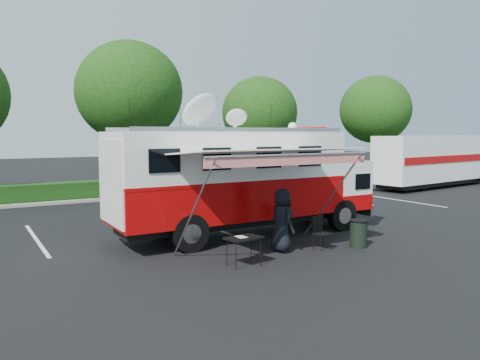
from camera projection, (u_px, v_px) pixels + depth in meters
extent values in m
plane|color=black|center=(247.00, 235.00, 16.47)|extent=(120.00, 120.00, 0.00)
cube|color=#9E998E|center=(208.00, 192.00, 27.91)|extent=(60.00, 0.35, 0.15)
cube|color=black|center=(201.00, 184.00, 28.63)|extent=(60.00, 1.20, 1.00)
cylinder|color=black|center=(131.00, 153.00, 27.35)|extent=(0.44, 0.44, 4.80)
ellipsoid|color=#14380F|center=(130.00, 92.00, 27.00)|extent=(6.14, 6.14, 5.84)
cylinder|color=black|center=(260.00, 156.00, 31.97)|extent=(0.44, 0.44, 4.00)
ellipsoid|color=#14380F|center=(260.00, 113.00, 31.68)|extent=(5.12, 5.12, 4.86)
cylinder|color=black|center=(374.00, 150.00, 37.55)|extent=(0.44, 0.44, 4.40)
ellipsoid|color=#14380F|center=(375.00, 110.00, 37.23)|extent=(5.63, 5.63, 5.35)
cube|color=silver|center=(36.00, 239.00, 15.73)|extent=(0.12, 5.50, 0.01)
cube|color=silver|center=(198.00, 222.00, 18.78)|extent=(0.12, 5.50, 0.01)
cube|color=silver|center=(314.00, 210.00, 21.84)|extent=(0.12, 5.50, 0.01)
cube|color=silver|center=(401.00, 200.00, 24.89)|extent=(0.12, 5.50, 0.01)
cube|color=black|center=(247.00, 219.00, 16.41)|extent=(9.05, 1.47, 0.32)
cylinder|color=black|center=(342.00, 215.00, 17.14)|extent=(1.16, 0.34, 1.16)
cylinder|color=black|center=(302.00, 207.00, 19.12)|extent=(1.16, 0.34, 1.16)
cylinder|color=black|center=(190.00, 233.00, 14.03)|extent=(1.16, 0.34, 1.16)
cylinder|color=black|center=(162.00, 221.00, 16.01)|extent=(1.16, 0.34, 1.16)
cube|color=silver|center=(348.00, 206.00, 18.85)|extent=(0.21, 2.63, 0.42)
cube|color=white|center=(334.00, 183.00, 18.35)|extent=(1.47, 2.63, 1.79)
cube|color=#AF0707|center=(334.00, 199.00, 18.41)|extent=(1.49, 2.65, 0.58)
cube|color=black|center=(347.00, 174.00, 18.66)|extent=(0.13, 2.33, 0.74)
cube|color=#AF0707|center=(229.00, 198.00, 15.96)|extent=(8.00, 2.63, 1.26)
cube|color=#AF0707|center=(229.00, 179.00, 15.90)|extent=(8.02, 2.65, 0.11)
cube|color=white|center=(229.00, 156.00, 15.82)|extent=(8.00, 2.63, 1.47)
cube|color=white|center=(229.00, 133.00, 15.74)|extent=(8.00, 2.63, 0.08)
cube|color=#CC0505|center=(312.00, 129.00, 17.55)|extent=(0.58, 1.00, 0.17)
sphere|color=white|center=(293.00, 127.00, 18.39)|extent=(0.36, 0.36, 0.36)
ellipsoid|color=white|center=(200.00, 110.00, 14.94)|extent=(1.26, 1.26, 0.38)
ellipsoid|color=white|center=(236.00, 117.00, 16.08)|extent=(0.74, 0.74, 0.21)
cylinder|color=black|center=(130.00, 116.00, 14.39)|extent=(0.02, 0.02, 1.05)
cylinder|color=black|center=(180.00, 117.00, 15.25)|extent=(0.02, 0.02, 1.05)
cylinder|color=black|center=(271.00, 118.00, 17.07)|extent=(0.02, 0.02, 1.05)
cube|color=white|center=(266.00, 151.00, 13.48)|extent=(5.26, 2.52, 0.22)
cube|color=red|center=(292.00, 160.00, 12.44)|extent=(5.26, 0.04, 0.29)
cylinder|color=#B2B2B7|center=(293.00, 155.00, 12.41)|extent=(5.26, 0.07, 0.07)
cylinder|color=#B2B2B7|center=(193.00, 211.00, 12.36)|extent=(0.05, 2.71, 3.04)
cylinder|color=#B2B2B7|center=(330.00, 199.00, 14.78)|extent=(0.05, 2.71, 3.04)
imported|color=black|center=(282.00, 251.00, 14.15)|extent=(0.61, 0.94, 1.92)
cube|color=black|center=(244.00, 238.00, 12.52)|extent=(1.04, 0.81, 0.04)
cylinder|color=black|center=(236.00, 256.00, 12.15)|extent=(0.02, 0.02, 0.77)
cylinder|color=black|center=(227.00, 252.00, 12.57)|extent=(0.02, 0.02, 0.77)
cylinder|color=black|center=(261.00, 252.00, 12.55)|extent=(0.02, 0.02, 0.77)
cylinder|color=black|center=(251.00, 248.00, 12.96)|extent=(0.02, 0.02, 0.77)
cube|color=silver|center=(241.00, 237.00, 12.53)|extent=(0.24, 0.33, 0.01)
cube|color=black|center=(322.00, 234.00, 14.36)|extent=(0.55, 0.55, 0.04)
cube|color=black|center=(318.00, 224.00, 14.54)|extent=(0.48, 0.12, 0.53)
cylinder|color=black|center=(322.00, 244.00, 14.13)|extent=(0.02, 0.02, 0.48)
cylinder|color=black|center=(313.00, 241.00, 14.45)|extent=(0.02, 0.02, 0.48)
cylinder|color=black|center=(331.00, 242.00, 14.32)|extent=(0.02, 0.02, 0.48)
cylinder|color=black|center=(323.00, 240.00, 14.65)|extent=(0.02, 0.02, 0.48)
cylinder|color=black|center=(358.00, 234.00, 14.66)|extent=(0.53, 0.53, 0.82)
cylinder|color=black|center=(359.00, 221.00, 14.62)|extent=(0.58, 0.58, 0.04)
cube|color=white|center=(437.00, 158.00, 31.17)|extent=(11.20, 3.44, 2.94)
cube|color=#B20C0C|center=(452.00, 159.00, 30.17)|extent=(10.42, 1.13, 0.46)
cube|color=black|center=(436.00, 182.00, 31.32)|extent=(10.26, 3.07, 0.28)
cylinder|color=black|center=(411.00, 184.00, 28.58)|extent=(0.92, 0.28, 0.92)
cylinder|color=black|center=(386.00, 181.00, 30.31)|extent=(0.92, 0.28, 0.92)
cylinder|color=black|center=(423.00, 183.00, 29.14)|extent=(0.92, 0.28, 0.92)
cylinder|color=black|center=(397.00, 181.00, 30.87)|extent=(0.92, 0.28, 0.92)
cylinder|color=black|center=(460.00, 176.00, 34.28)|extent=(0.92, 0.28, 0.92)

